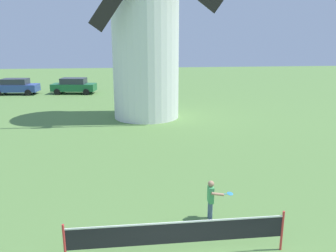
{
  "coord_description": "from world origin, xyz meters",
  "views": [
    {
      "loc": [
        -0.88,
        -5.42,
        5.32
      ],
      "look_at": [
        0.2,
        3.87,
        2.9
      ],
      "focal_mm": 35.96,
      "sensor_mm": 36.0,
      "label": 1
    }
  ],
  "objects": [
    {
      "name": "parked_car_green",
      "position": [
        -6.39,
        28.97,
        0.81
      ],
      "size": [
        4.46,
        2.37,
        1.56
      ],
      "color": "#1E6638",
      "rests_on": "ground_plane"
    },
    {
      "name": "parked_car_blue",
      "position": [
        -12.01,
        29.13,
        0.81
      ],
      "size": [
        4.35,
        2.13,
        1.56
      ],
      "color": "#334C99",
      "rests_on": "ground_plane"
    },
    {
      "name": "player_far",
      "position": [
        1.47,
        3.58,
        0.71
      ],
      "size": [
        0.73,
        0.51,
        1.26
      ],
      "color": "slate",
      "rests_on": "ground_plane"
    },
    {
      "name": "windmill",
      "position": [
        0.28,
        17.71,
        6.96
      ],
      "size": [
        9.01,
        5.19,
        14.7
      ],
      "color": "white",
      "rests_on": "ground_plane"
    },
    {
      "name": "tennis_net",
      "position": [
        0.2,
        1.87,
        0.69
      ],
      "size": [
        5.5,
        0.06,
        1.1
      ],
      "color": "red",
      "rests_on": "ground_plane"
    }
  ]
}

